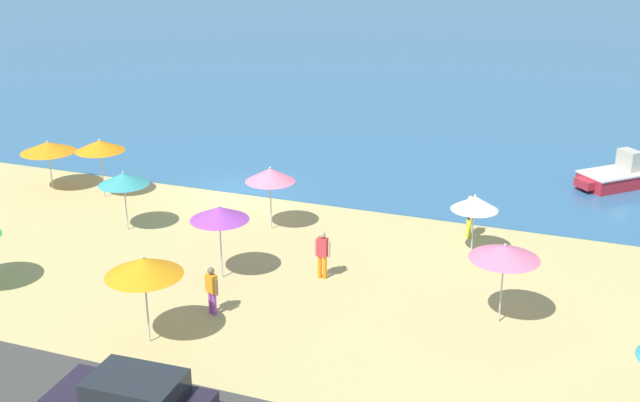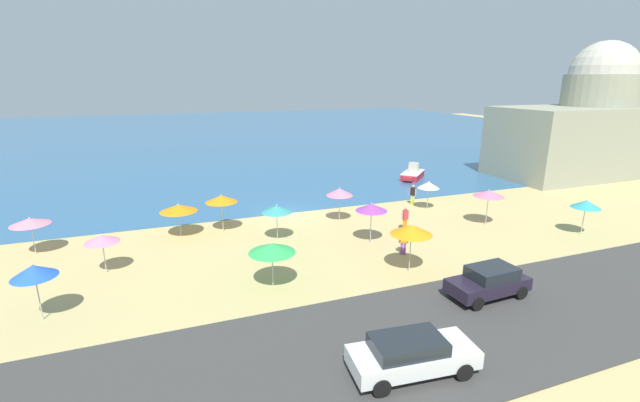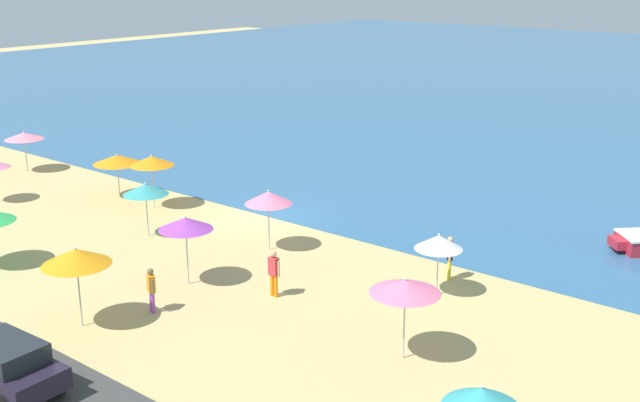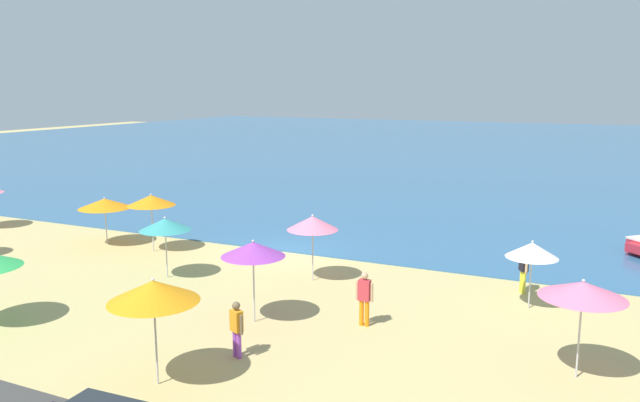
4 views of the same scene
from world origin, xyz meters
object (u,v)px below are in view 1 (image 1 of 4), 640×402
object	(u,v)px
beach_umbrella_7	(124,179)
beach_umbrella_8	(144,267)
beach_umbrella_12	(475,203)
skiff_nearshore	(620,176)
beach_umbrella_5	(48,147)
bather_2	(322,252)
bather_0	(212,288)
beach_umbrella_2	(219,213)
bather_1	(470,214)
beach_umbrella_11	(270,175)
beach_umbrella_9	(505,252)
beach_umbrella_6	(100,146)
parked_car_0	(132,402)

from	to	relation	value
beach_umbrella_7	beach_umbrella_8	bearing A→B (deg)	-52.72
beach_umbrella_12	skiff_nearshore	xyz separation A→B (m)	(4.87, 9.83, -1.50)
beach_umbrella_5	bather_2	size ratio (longest dim) A/B	1.40
beach_umbrella_5	beach_umbrella_7	xyz separation A→B (m)	(5.86, -2.92, 0.15)
beach_umbrella_8	bather_0	distance (m)	2.80
beach_umbrella_2	bather_1	size ratio (longest dim) A/B	1.56
beach_umbrella_2	beach_umbrella_8	size ratio (longest dim) A/B	0.96
bather_2	bather_0	bearing A→B (deg)	-122.66
beach_umbrella_11	skiff_nearshore	bearing A→B (deg)	38.65
beach_umbrella_5	beach_umbrella_9	distance (m)	21.33
beach_umbrella_2	bather_1	distance (m)	9.80
beach_umbrella_9	beach_umbrella_2	bearing A→B (deg)	-178.84
bather_0	bather_2	xyz separation A→B (m)	(2.30, 3.59, 0.08)
beach_umbrella_2	beach_umbrella_5	bearing A→B (deg)	154.18
beach_umbrella_9	bather_1	bearing A→B (deg)	108.78
beach_umbrella_6	beach_umbrella_12	size ratio (longest dim) A/B	1.13
beach_umbrella_12	bather_0	distance (m)	10.03
beach_umbrella_2	bather_0	size ratio (longest dim) A/B	1.67
bather_2	skiff_nearshore	xyz separation A→B (m)	(9.27, 13.61, -0.47)
beach_umbrella_2	beach_umbrella_7	bearing A→B (deg)	154.94
beach_umbrella_11	bather_0	bearing A→B (deg)	-80.91
bather_1	beach_umbrella_9	bearing A→B (deg)	-71.22
beach_umbrella_8	beach_umbrella_12	world-z (taller)	beach_umbrella_8
beach_umbrella_11	beach_umbrella_12	bearing A→B (deg)	2.44
beach_umbrella_7	bather_2	size ratio (longest dim) A/B	1.40
beach_umbrella_2	bather_0	world-z (taller)	beach_umbrella_2
beach_umbrella_5	beach_umbrella_11	xyz separation A→B (m)	(11.11, -0.87, 0.28)
beach_umbrella_5	skiff_nearshore	xyz separation A→B (m)	(23.81, 9.29, -1.46)
bather_2	skiff_nearshore	distance (m)	16.48
beach_umbrella_6	skiff_nearshore	distance (m)	23.08
beach_umbrella_11	beach_umbrella_9	bearing A→B (deg)	-24.79
beach_umbrella_9	skiff_nearshore	size ratio (longest dim) A/B	0.67
bather_1	parked_car_0	size ratio (longest dim) A/B	0.43
beach_umbrella_7	bather_1	bearing A→B (deg)	17.22
beach_umbrella_5	beach_umbrella_8	xyz separation A→B (m)	(11.30, -10.08, 0.45)
beach_umbrella_6	beach_umbrella_11	size ratio (longest dim) A/B	1.02
beach_umbrella_2	beach_umbrella_8	bearing A→B (deg)	-90.09
beach_umbrella_12	bather_2	size ratio (longest dim) A/B	1.35
beach_umbrella_8	beach_umbrella_12	distance (m)	12.23
beach_umbrella_9	skiff_nearshore	distance (m)	15.02
beach_umbrella_12	parked_car_0	distance (m)	14.57
beach_umbrella_5	parked_car_0	xyz separation A→B (m)	(13.25, -13.89, -1.11)
bather_2	beach_umbrella_12	bearing A→B (deg)	40.73
beach_umbrella_5	beach_umbrella_12	bearing A→B (deg)	-1.61
beach_umbrella_8	parked_car_0	distance (m)	4.56
beach_umbrella_6	beach_umbrella_2	bearing A→B (deg)	-32.43
beach_umbrella_6	bather_0	size ratio (longest dim) A/B	1.66
beach_umbrella_9	bather_2	world-z (taller)	beach_umbrella_9
beach_umbrella_5	bather_0	distance (m)	14.61
beach_umbrella_7	bather_1	size ratio (longest dim) A/B	1.42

